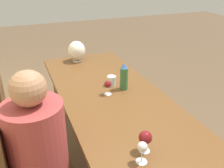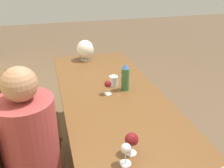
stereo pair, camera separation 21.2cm
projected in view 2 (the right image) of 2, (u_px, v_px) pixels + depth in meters
The scene contains 9 objects.
dining_table at pixel (115, 108), 2.11m from camera, with size 2.41×0.86×0.77m.
water_bottle at pixel (125, 77), 2.20m from camera, with size 0.07×0.07×0.25m.
water_tumbler at pixel (114, 81), 2.31m from camera, with size 0.08×0.08×0.09m.
vase at pixel (85, 50), 2.90m from camera, with size 0.20×0.20×0.24m.
wine_glass_0 at pixel (126, 149), 1.37m from camera, with size 0.07×0.07×0.14m.
wine_glass_1 at pixel (132, 140), 1.45m from camera, with size 0.08×0.08×0.14m.
wine_glass_3 at pixel (108, 85), 2.13m from camera, with size 0.06×0.06×0.13m.
chair_far at pixel (26, 123), 2.24m from camera, with size 0.44×0.44×0.97m.
person_near at pixel (33, 149), 1.68m from camera, with size 0.38×0.38×1.27m.
Camera 2 is at (-1.74, 0.51, 1.79)m, focal length 40.00 mm.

